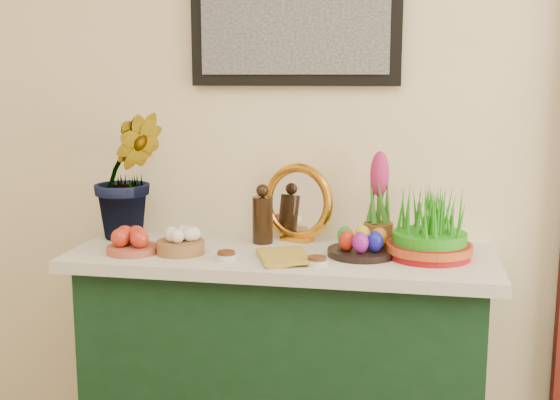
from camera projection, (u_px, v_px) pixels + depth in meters
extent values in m
cube|color=#FDECBE|center=(329.00, 109.00, 2.48)|extent=(4.00, 0.04, 2.70)
cube|color=black|center=(295.00, 7.00, 2.42)|extent=(0.74, 0.03, 0.54)
cube|color=#A5A5A5|center=(294.00, 6.00, 2.40)|extent=(0.66, 0.01, 0.46)
cube|color=#13351F|center=(283.00, 381.00, 2.42)|extent=(1.30, 0.45, 0.85)
cube|color=silver|center=(283.00, 256.00, 2.35)|extent=(1.40, 0.55, 0.04)
imported|color=#337C22|center=(128.00, 155.00, 2.48)|extent=(0.39, 0.37, 0.60)
cylinder|color=#A74E36|center=(133.00, 249.00, 2.31)|extent=(0.22, 0.22, 0.02)
cylinder|color=#99663D|center=(181.00, 247.00, 2.30)|extent=(0.18, 0.18, 0.04)
cylinder|color=black|center=(263.00, 220.00, 2.43)|extent=(0.07, 0.07, 0.16)
sphere|color=black|center=(262.00, 190.00, 2.42)|extent=(0.04, 0.04, 0.04)
cube|color=orange|center=(297.00, 239.00, 2.47)|extent=(0.12, 0.09, 0.02)
torus|color=orange|center=(298.00, 202.00, 2.47)|extent=(0.28, 0.16, 0.28)
cylinder|color=silver|center=(298.00, 202.00, 2.46)|extent=(0.20, 0.10, 0.21)
imported|color=gold|center=(260.00, 257.00, 2.20)|extent=(0.20, 0.24, 0.03)
cylinder|color=silver|center=(226.00, 257.00, 2.22)|extent=(0.07, 0.07, 0.02)
cylinder|color=#592D14|center=(226.00, 253.00, 2.22)|extent=(0.06, 0.06, 0.01)
cylinder|color=silver|center=(317.00, 263.00, 2.15)|extent=(0.07, 0.07, 0.02)
cylinder|color=#592D14|center=(317.00, 258.00, 2.15)|extent=(0.06, 0.06, 0.01)
cylinder|color=black|center=(361.00, 252.00, 2.27)|extent=(0.26, 0.26, 0.02)
ellipsoid|color=red|center=(347.00, 240.00, 2.24)|extent=(0.05, 0.05, 0.07)
ellipsoid|color=#1718A3|center=(375.00, 242.00, 2.22)|extent=(0.05, 0.05, 0.07)
ellipsoid|color=yellow|center=(363.00, 236.00, 2.31)|extent=(0.05, 0.05, 0.07)
ellipsoid|color=#1A8F32|center=(345.00, 236.00, 2.30)|extent=(0.05, 0.05, 0.07)
ellipsoid|color=orange|center=(379.00, 238.00, 2.27)|extent=(0.05, 0.05, 0.07)
ellipsoid|color=#901B95|center=(360.00, 243.00, 2.21)|extent=(0.05, 0.05, 0.07)
cylinder|color=brown|center=(378.00, 235.00, 2.39)|extent=(0.10, 0.10, 0.08)
ellipsoid|color=#C6276C|center=(380.00, 174.00, 2.36)|extent=(0.06, 0.06, 0.15)
cylinder|color=maroon|center=(429.00, 250.00, 2.25)|extent=(0.26, 0.26, 0.05)
cylinder|color=maroon|center=(429.00, 247.00, 2.24)|extent=(0.27, 0.27, 0.03)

